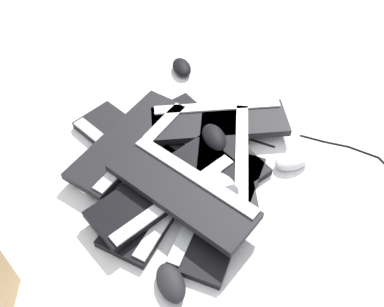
# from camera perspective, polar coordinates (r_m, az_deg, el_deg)

# --- Properties ---
(ground_plane) EXTENTS (3.20, 3.20, 0.00)m
(ground_plane) POSITION_cam_1_polar(r_m,az_deg,el_deg) (1.37, -2.31, 0.51)
(ground_plane) COLOR white
(keyboard_0) EXTENTS (0.41, 0.43, 0.03)m
(keyboard_0) POSITION_cam_1_polar(r_m,az_deg,el_deg) (1.22, 3.59, -7.40)
(keyboard_0) COLOR black
(keyboard_0) RESTS_ON ground
(keyboard_1) EXTENTS (0.46, 0.31, 0.03)m
(keyboard_1) POSITION_cam_1_polar(r_m,az_deg,el_deg) (1.34, 4.16, -0.31)
(keyboard_1) COLOR #232326
(keyboard_1) RESTS_ON ground
(keyboard_2) EXTENTS (0.46, 0.23, 0.03)m
(keyboard_2) POSITION_cam_1_polar(r_m,az_deg,el_deg) (1.38, 2.01, 1.70)
(keyboard_2) COLOR black
(keyboard_2) RESTS_ON ground
(keyboard_3) EXTENTS (0.46, 0.29, 0.03)m
(keyboard_3) POSITION_cam_1_polar(r_m,az_deg,el_deg) (1.37, -7.96, 0.83)
(keyboard_3) COLOR black
(keyboard_3) RESTS_ON ground
(keyboard_4) EXTENTS (0.38, 0.44, 0.03)m
(keyboard_4) POSITION_cam_1_polar(r_m,az_deg,el_deg) (1.25, -4.19, -5.47)
(keyboard_4) COLOR black
(keyboard_4) RESTS_ON ground
(keyboard_5) EXTENTS (0.26, 0.46, 0.03)m
(keyboard_5) POSITION_cam_1_polar(r_m,az_deg,el_deg) (1.22, -3.83, -4.66)
(keyboard_5) COLOR black
(keyboard_5) RESTS_ON keyboard_4
(keyboard_6) EXTENTS (0.45, 0.36, 0.03)m
(keyboard_6) POSITION_cam_1_polar(r_m,az_deg,el_deg) (1.30, 4.26, -0.26)
(keyboard_6) COLOR black
(keyboard_6) RESTS_ON keyboard_1
(keyboard_7) EXTENTS (0.35, 0.46, 0.03)m
(keyboard_7) POSITION_cam_1_polar(r_m,az_deg,el_deg) (1.35, -8.33, 1.71)
(keyboard_7) COLOR black
(keyboard_7) RESTS_ON keyboard_3
(keyboard_8) EXTENTS (0.30, 0.46, 0.03)m
(keyboard_8) POSITION_cam_1_polar(r_m,az_deg,el_deg) (1.40, 3.65, 4.39)
(keyboard_8) COLOR black
(keyboard_8) RESTS_ON keyboard_2
(keyboard_9) EXTENTS (0.46, 0.32, 0.03)m
(keyboard_9) POSITION_cam_1_polar(r_m,az_deg,el_deg) (1.18, -1.35, -4.87)
(keyboard_9) COLOR black
(keyboard_9) RESTS_ON keyboard_5
(mouse_0) EXTENTS (0.11, 0.13, 0.04)m
(mouse_0) POSITION_cam_1_polar(r_m,az_deg,el_deg) (1.19, 4.57, -5.98)
(mouse_0) COLOR #4C4C51
(mouse_0) RESTS_ON keyboard_0
(mouse_1) EXTENTS (0.13, 0.10, 0.04)m
(mouse_1) POSITION_cam_1_polar(r_m,az_deg,el_deg) (1.31, -13.62, -3.33)
(mouse_1) COLOR #B7B7BC
(mouse_1) RESTS_ON ground
(mouse_2) EXTENTS (0.11, 0.07, 0.04)m
(mouse_2) POSITION_cam_1_polar(r_m,az_deg,el_deg) (1.10, -2.86, -16.84)
(mouse_2) COLOR black
(mouse_2) RESTS_ON ground
(mouse_3) EXTENTS (0.12, 0.09, 0.04)m
(mouse_3) POSITION_cam_1_polar(r_m,az_deg,el_deg) (1.65, -1.38, 11.41)
(mouse_3) COLOR black
(mouse_3) RESTS_ON ground
(mouse_4) EXTENTS (0.13, 0.12, 0.04)m
(mouse_4) POSITION_cam_1_polar(r_m,az_deg,el_deg) (1.17, 3.22, -7.39)
(mouse_4) COLOR silver
(mouse_4) RESTS_ON keyboard_0
(mouse_5) EXTENTS (0.08, 0.12, 0.04)m
(mouse_5) POSITION_cam_1_polar(r_m,az_deg,el_deg) (1.35, 13.11, -0.97)
(mouse_5) COLOR silver
(mouse_5) RESTS_ON ground
(mouse_6) EXTENTS (0.13, 0.12, 0.04)m
(mouse_6) POSITION_cam_1_polar(r_m,az_deg,el_deg) (1.23, 3.37, -3.78)
(mouse_6) COLOR silver
(mouse_6) RESTS_ON keyboard_0
(mouse_7) EXTENTS (0.12, 0.08, 0.04)m
(mouse_7) POSITION_cam_1_polar(r_m,az_deg,el_deg) (1.30, 2.98, 2.22)
(mouse_7) COLOR black
(mouse_7) RESTS_ON keyboard_6
(cable_0) EXTENTS (0.46, 0.21, 0.01)m
(cable_0) POSITION_cam_1_polar(r_m,az_deg,el_deg) (1.44, 23.43, -1.42)
(cable_0) COLOR black
(cable_0) RESTS_ON ground
(cable_1) EXTENTS (0.31, 0.56, 0.01)m
(cable_1) POSITION_cam_1_polar(r_m,az_deg,el_deg) (1.35, -3.31, -0.20)
(cable_1) COLOR black
(cable_1) RESTS_ON ground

